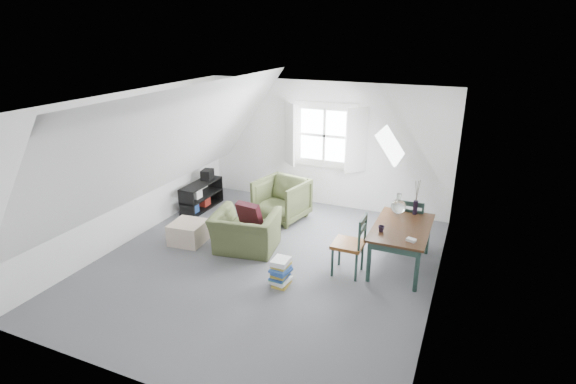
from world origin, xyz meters
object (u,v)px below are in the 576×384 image
at_px(dining_chair_far, 412,222).
at_px(media_shelf, 201,197).
at_px(dining_chair_near, 351,244).
at_px(ottoman, 189,232).
at_px(armchair_near, 246,250).
at_px(dining_table, 402,232).
at_px(magazine_stack, 281,272).
at_px(armchair_far, 282,219).

bearing_deg(dining_chair_far, media_shelf, 15.33).
bearing_deg(dining_chair_far, dining_chair_near, 76.73).
relative_size(ottoman, dining_chair_near, 0.58).
bearing_deg(armchair_near, ottoman, -1.34).
bearing_deg(dining_table, media_shelf, 166.01).
distance_m(dining_table, dining_chair_far, 0.77).
bearing_deg(media_shelf, dining_chair_near, -15.75).
height_order(dining_table, magazine_stack, dining_table).
xyz_separation_m(ottoman, dining_chair_near, (2.81, 0.08, 0.31)).
bearing_deg(magazine_stack, dining_chair_near, 40.54).
bearing_deg(dining_chair_far, armchair_near, 41.47).
relative_size(armchair_far, ottoman, 1.61).
bearing_deg(dining_chair_far, ottoman, 36.49).
height_order(armchair_far, ottoman, armchair_far).
relative_size(armchair_near, ottoman, 1.86).
bearing_deg(dining_table, dining_chair_far, 82.80).
distance_m(armchair_far, dining_table, 2.64).
distance_m(dining_chair_near, magazine_stack, 1.11).
height_order(armchair_near, magazine_stack, magazine_stack).
distance_m(ottoman, media_shelf, 1.50).
xyz_separation_m(armchair_near, dining_chair_far, (2.47, 1.20, 0.45)).
bearing_deg(armchair_near, dining_chair_far, -163.14).
distance_m(armchair_near, dining_chair_near, 1.84).
relative_size(dining_table, dining_chair_near, 1.44).
relative_size(armchair_far, dining_chair_far, 1.02).
xyz_separation_m(ottoman, dining_table, (3.44, 0.58, 0.41)).
distance_m(armchair_far, media_shelf, 1.73).
distance_m(dining_table, dining_chair_near, 0.81).
height_order(armchair_far, media_shelf, media_shelf).
bearing_deg(dining_chair_near, dining_table, 133.80).
bearing_deg(media_shelf, magazine_stack, -32.16).
height_order(armchair_near, dining_chair_near, dining_chair_near).
xyz_separation_m(armchair_near, magazine_stack, (0.96, -0.75, 0.20)).
height_order(dining_chair_near, magazine_stack, dining_chair_near).
distance_m(dining_chair_far, magazine_stack, 2.47).
distance_m(dining_chair_far, media_shelf, 4.15).
xyz_separation_m(armchair_near, ottoman, (-1.03, -0.14, 0.18)).
bearing_deg(media_shelf, armchair_near, -31.42).
xyz_separation_m(armchair_far, media_shelf, (-1.70, -0.18, 0.24)).
distance_m(dining_table, magazine_stack, 1.91).
bearing_deg(dining_chair_near, media_shelf, -104.15).
bearing_deg(armchair_far, armchair_near, -79.16).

